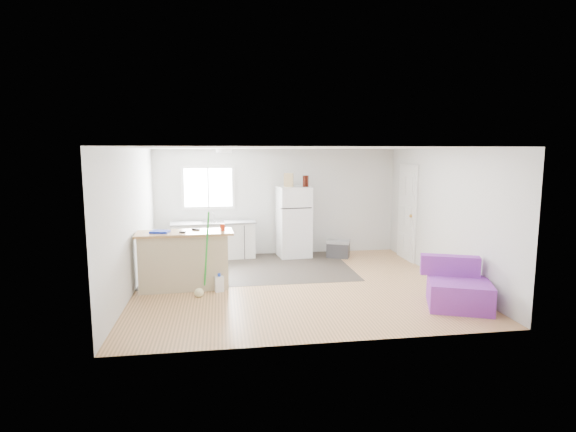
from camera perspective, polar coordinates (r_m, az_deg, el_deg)
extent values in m
cube|color=olive|center=(8.08, 0.90, -8.69)|extent=(5.50, 5.00, 0.01)
cube|color=white|center=(7.74, 0.94, 8.61)|extent=(5.50, 5.00, 0.01)
cube|color=silver|center=(10.27, -1.36, 1.79)|extent=(5.50, 0.01, 2.40)
cube|color=silver|center=(5.41, 5.28, -4.02)|extent=(5.50, 0.01, 2.40)
cube|color=silver|center=(7.86, -19.28, -0.63)|extent=(0.01, 5.00, 2.40)
cube|color=silver|center=(8.70, 19.09, 0.19)|extent=(0.01, 5.00, 2.40)
cube|color=#352D28|center=(9.20, -4.87, -6.58)|extent=(4.05, 2.50, 0.00)
cube|color=white|center=(10.16, -10.09, 3.58)|extent=(1.18, 0.04, 0.98)
cube|color=white|center=(10.14, -10.09, 3.57)|extent=(1.05, 0.01, 0.85)
cube|color=white|center=(10.13, -10.09, 3.57)|extent=(0.03, 0.02, 0.85)
cube|color=white|center=(10.10, 14.84, 0.35)|extent=(0.05, 0.82, 2.03)
cube|color=white|center=(10.10, 14.89, 0.38)|extent=(0.03, 0.92, 2.10)
sphere|color=gold|center=(9.79, 15.33, 0.01)|extent=(0.07, 0.07, 0.07)
cylinder|color=white|center=(8.83, -8.15, 8.22)|extent=(0.30, 0.30, 0.07)
cube|color=white|center=(10.04, -9.43, -3.15)|extent=(1.82, 0.69, 0.78)
cube|color=slate|center=(9.97, -9.48, -0.84)|extent=(1.87, 0.73, 0.04)
cube|color=silver|center=(9.94, -9.49, -0.87)|extent=(0.52, 0.42, 0.05)
cube|color=beige|center=(7.93, -13.05, -5.64)|extent=(1.50, 0.59, 0.95)
cube|color=tan|center=(7.83, -12.96, -2.11)|extent=(1.64, 0.69, 0.04)
cube|color=white|center=(10.04, 0.74, -0.74)|extent=(0.76, 0.72, 1.57)
cube|color=black|center=(9.67, 1.06, 0.99)|extent=(0.69, 0.08, 0.02)
cube|color=silver|center=(9.60, -0.57, 2.17)|extent=(0.03, 0.02, 0.28)
cube|color=silver|center=(9.70, -0.56, -1.90)|extent=(0.03, 0.02, 0.55)
cube|color=#303033|center=(10.11, 6.38, -4.33)|extent=(0.57, 0.49, 0.32)
cube|color=gray|center=(10.07, 6.40, -3.26)|extent=(0.60, 0.52, 0.06)
cube|color=purple|center=(7.35, 20.88, -9.23)|extent=(1.13, 1.10, 0.42)
cube|color=purple|center=(7.52, 19.86, -5.91)|extent=(0.90, 0.52, 0.31)
cube|color=white|center=(7.72, -8.72, -8.53)|extent=(0.16, 0.13, 0.27)
cylinder|color=#1937B0|center=(7.68, -8.74, -7.40)|extent=(0.06, 0.06, 0.05)
cylinder|color=green|center=(7.49, -10.31, -4.45)|extent=(0.15, 0.35, 1.35)
sphere|color=beige|center=(7.54, -11.24, -9.55)|extent=(0.16, 0.16, 0.16)
cylinder|color=red|center=(7.82, -8.31, -1.40)|extent=(0.09, 0.09, 0.12)
cube|color=#132BB9|center=(7.82, -15.95, -1.93)|extent=(0.34, 0.28, 0.04)
cube|color=black|center=(7.94, -11.64, -1.67)|extent=(0.15, 0.10, 0.03)
cube|color=black|center=(7.71, -13.24, -2.01)|extent=(0.11, 0.08, 0.03)
cube|color=tan|center=(9.89, 0.08, 4.59)|extent=(0.22, 0.15, 0.30)
cylinder|color=#361009|center=(9.90, 2.07, 4.44)|extent=(0.07, 0.07, 0.25)
cylinder|color=#361009|center=(9.94, 2.43, 4.45)|extent=(0.08, 0.08, 0.25)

